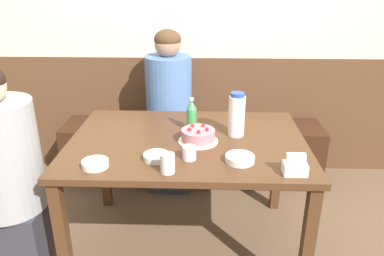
{
  "coord_description": "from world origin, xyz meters",
  "views": [
    {
      "loc": [
        0.09,
        -1.94,
        1.6
      ],
      "look_at": [
        0.02,
        0.05,
        0.78
      ],
      "focal_mm": 35.0,
      "sensor_mm": 36.0,
      "label": 1
    }
  ],
  "objects_px": {
    "birthday_cake": "(198,136)",
    "bowl_soup_white": "(156,157)",
    "bowl_rice_small": "(95,164)",
    "napkin_holder": "(295,167)",
    "water_pitcher": "(237,115)",
    "person_teal_shirt": "(7,182)",
    "soju_bottle": "(192,115)",
    "bowl_side_dish": "(240,159)",
    "glass_tumbler_short": "(168,163)",
    "glass_water_tall": "(189,153)",
    "bench_seat": "(192,152)",
    "person_pale_blue_shirt": "(169,115)"
  },
  "relations": [
    {
      "from": "soju_bottle",
      "to": "bowl_soup_white",
      "type": "bearing_deg",
      "value": -112.73
    },
    {
      "from": "water_pitcher",
      "to": "napkin_holder",
      "type": "distance_m",
      "value": 0.52
    },
    {
      "from": "water_pitcher",
      "to": "bowl_side_dish",
      "type": "height_order",
      "value": "water_pitcher"
    },
    {
      "from": "napkin_holder",
      "to": "person_teal_shirt",
      "type": "relative_size",
      "value": 0.09
    },
    {
      "from": "glass_water_tall",
      "to": "soju_bottle",
      "type": "bearing_deg",
      "value": 90.34
    },
    {
      "from": "bench_seat",
      "to": "glass_water_tall",
      "type": "distance_m",
      "value": 1.19
    },
    {
      "from": "bowl_soup_white",
      "to": "glass_tumbler_short",
      "type": "distance_m",
      "value": 0.15
    },
    {
      "from": "glass_tumbler_short",
      "to": "birthday_cake",
      "type": "bearing_deg",
      "value": 68.76
    },
    {
      "from": "bowl_side_dish",
      "to": "glass_water_tall",
      "type": "relative_size",
      "value": 2.07
    },
    {
      "from": "person_teal_shirt",
      "to": "person_pale_blue_shirt",
      "type": "relative_size",
      "value": 0.97
    },
    {
      "from": "napkin_holder",
      "to": "bowl_rice_small",
      "type": "distance_m",
      "value": 0.96
    },
    {
      "from": "glass_water_tall",
      "to": "glass_tumbler_short",
      "type": "bearing_deg",
      "value": -125.05
    },
    {
      "from": "water_pitcher",
      "to": "soju_bottle",
      "type": "xyz_separation_m",
      "value": [
        -0.26,
        0.07,
        -0.03
      ]
    },
    {
      "from": "bowl_rice_small",
      "to": "napkin_holder",
      "type": "bearing_deg",
      "value": -2.17
    },
    {
      "from": "birthday_cake",
      "to": "glass_tumbler_short",
      "type": "bearing_deg",
      "value": -111.24
    },
    {
      "from": "birthday_cake",
      "to": "bowl_soup_white",
      "type": "xyz_separation_m",
      "value": [
        -0.21,
        -0.23,
        -0.02
      ]
    },
    {
      "from": "bowl_rice_small",
      "to": "glass_tumbler_short",
      "type": "distance_m",
      "value": 0.36
    },
    {
      "from": "napkin_holder",
      "to": "person_pale_blue_shirt",
      "type": "xyz_separation_m",
      "value": [
        -0.69,
        1.11,
        -0.16
      ]
    },
    {
      "from": "bench_seat",
      "to": "birthday_cake",
      "type": "bearing_deg",
      "value": -85.88
    },
    {
      "from": "napkin_holder",
      "to": "person_pale_blue_shirt",
      "type": "height_order",
      "value": "person_pale_blue_shirt"
    },
    {
      "from": "bench_seat",
      "to": "bowl_soup_white",
      "type": "relative_size",
      "value": 15.6
    },
    {
      "from": "bench_seat",
      "to": "soju_bottle",
      "type": "distance_m",
      "value": 0.9
    },
    {
      "from": "soju_bottle",
      "to": "birthday_cake",
      "type": "bearing_deg",
      "value": -75.7
    },
    {
      "from": "bowl_side_dish",
      "to": "person_pale_blue_shirt",
      "type": "height_order",
      "value": "person_pale_blue_shirt"
    },
    {
      "from": "soju_bottle",
      "to": "bowl_soup_white",
      "type": "distance_m",
      "value": 0.43
    },
    {
      "from": "birthday_cake",
      "to": "person_pale_blue_shirt",
      "type": "bearing_deg",
      "value": 107.06
    },
    {
      "from": "soju_bottle",
      "to": "napkin_holder",
      "type": "bearing_deg",
      "value": -45.69
    },
    {
      "from": "person_pale_blue_shirt",
      "to": "bowl_soup_white",
      "type": "bearing_deg",
      "value": 1.52
    },
    {
      "from": "bowl_soup_white",
      "to": "person_pale_blue_shirt",
      "type": "height_order",
      "value": "person_pale_blue_shirt"
    },
    {
      "from": "soju_bottle",
      "to": "napkin_holder",
      "type": "relative_size",
      "value": 1.85
    },
    {
      "from": "soju_bottle",
      "to": "person_teal_shirt",
      "type": "distance_m",
      "value": 1.06
    },
    {
      "from": "birthday_cake",
      "to": "napkin_holder",
      "type": "xyz_separation_m",
      "value": [
        0.46,
        -0.35,
        0.0
      ]
    },
    {
      "from": "bench_seat",
      "to": "bowl_side_dish",
      "type": "xyz_separation_m",
      "value": [
        0.28,
        -1.09,
        0.5
      ]
    },
    {
      "from": "napkin_holder",
      "to": "bowl_side_dish",
      "type": "distance_m",
      "value": 0.27
    },
    {
      "from": "bowl_soup_white",
      "to": "glass_water_tall",
      "type": "xyz_separation_m",
      "value": [
        0.17,
        0.01,
        0.02
      ]
    },
    {
      "from": "water_pitcher",
      "to": "person_teal_shirt",
      "type": "distance_m",
      "value": 1.28
    },
    {
      "from": "soju_bottle",
      "to": "bowl_side_dish",
      "type": "bearing_deg",
      "value": -57.44
    },
    {
      "from": "bench_seat",
      "to": "bowl_rice_small",
      "type": "height_order",
      "value": "bowl_rice_small"
    },
    {
      "from": "glass_tumbler_short",
      "to": "glass_water_tall",
      "type": "bearing_deg",
      "value": 54.95
    },
    {
      "from": "soju_bottle",
      "to": "glass_water_tall",
      "type": "height_order",
      "value": "soju_bottle"
    },
    {
      "from": "bench_seat",
      "to": "person_pale_blue_shirt",
      "type": "relative_size",
      "value": 1.67
    },
    {
      "from": "water_pitcher",
      "to": "bowl_soup_white",
      "type": "distance_m",
      "value": 0.55
    },
    {
      "from": "soju_bottle",
      "to": "person_pale_blue_shirt",
      "type": "distance_m",
      "value": 0.66
    },
    {
      "from": "glass_water_tall",
      "to": "glass_tumbler_short",
      "type": "xyz_separation_m",
      "value": [
        -0.1,
        -0.14,
        0.01
      ]
    },
    {
      "from": "bowl_rice_small",
      "to": "glass_tumbler_short",
      "type": "bearing_deg",
      "value": -6.59
    },
    {
      "from": "soju_bottle",
      "to": "bowl_rice_small",
      "type": "distance_m",
      "value": 0.66
    },
    {
      "from": "bowl_side_dish",
      "to": "glass_tumbler_short",
      "type": "bearing_deg",
      "value": -161.22
    },
    {
      "from": "napkin_holder",
      "to": "bowl_soup_white",
      "type": "bearing_deg",
      "value": 169.57
    },
    {
      "from": "napkin_holder",
      "to": "person_teal_shirt",
      "type": "height_order",
      "value": "person_teal_shirt"
    },
    {
      "from": "water_pitcher",
      "to": "bench_seat",
      "type": "bearing_deg",
      "value": 110.22
    }
  ]
}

